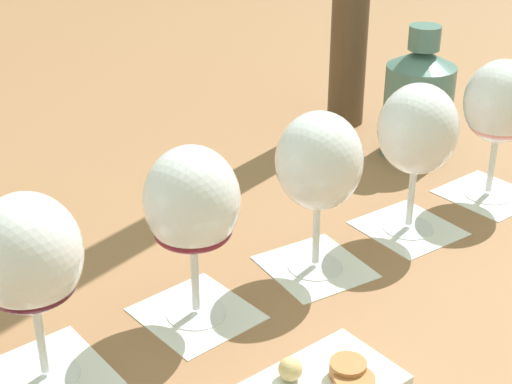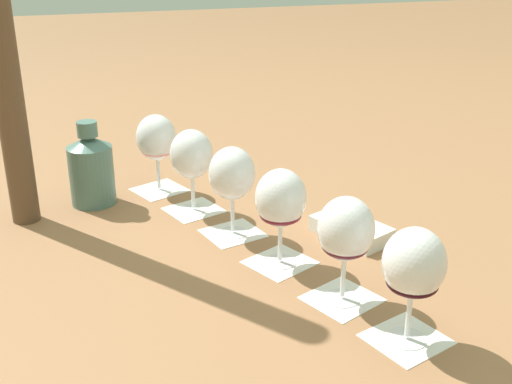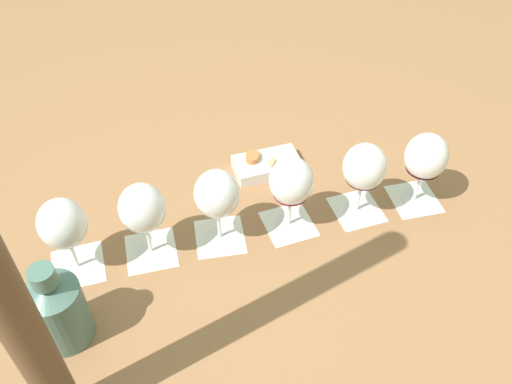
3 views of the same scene
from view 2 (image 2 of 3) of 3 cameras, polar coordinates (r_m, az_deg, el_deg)
ground_plane at (r=1.25m, az=-0.04°, el=-5.03°), size 8.00×8.00×0.00m
tasting_card_0 at (r=1.54m, az=-8.59°, el=0.21°), size 0.14×0.14×0.00m
tasting_card_1 at (r=1.42m, az=-5.56°, el=-1.58°), size 0.13×0.14×0.00m
tasting_card_2 at (r=1.31m, az=-2.07°, el=-3.65°), size 0.13×0.13×0.00m
tasting_card_3 at (r=1.20m, az=2.12°, el=-6.25°), size 0.14×0.14×0.00m
tasting_card_4 at (r=1.09m, az=7.64°, el=-9.37°), size 0.14×0.14×0.00m
tasting_card_5 at (r=1.01m, az=13.21°, el=-12.58°), size 0.13×0.14×0.00m
wine_glass_0 at (r=1.50m, az=-8.85°, el=4.55°), size 0.09×0.09×0.18m
wine_glass_1 at (r=1.37m, az=-5.75°, el=3.08°), size 0.09×0.09×0.18m
wine_glass_2 at (r=1.26m, az=-2.15°, el=1.35°), size 0.09×0.09×0.18m
wine_glass_3 at (r=1.14m, az=2.21°, el=-0.85°), size 0.09×0.09×0.18m
wine_glass_4 at (r=1.04m, az=7.98°, el=-3.61°), size 0.09×0.09×0.18m
wine_glass_5 at (r=0.95m, az=13.85°, el=-6.51°), size 0.09×0.09×0.18m
ceramic_vase at (r=1.47m, az=-14.44°, el=2.03°), size 0.10×0.10×0.19m
snack_dish at (r=1.30m, az=8.41°, el=-3.21°), size 0.18×0.14×0.05m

